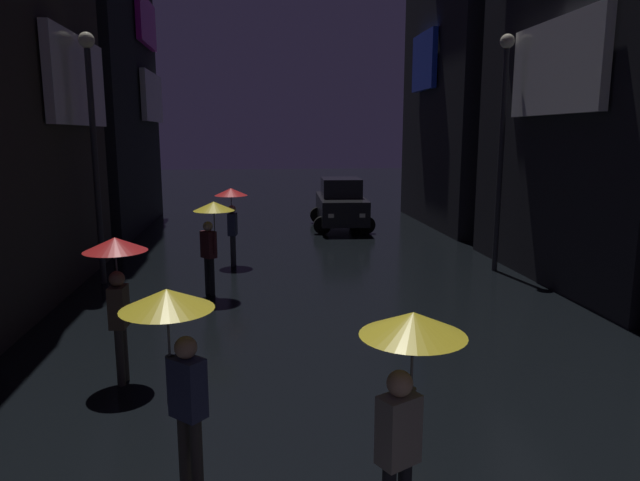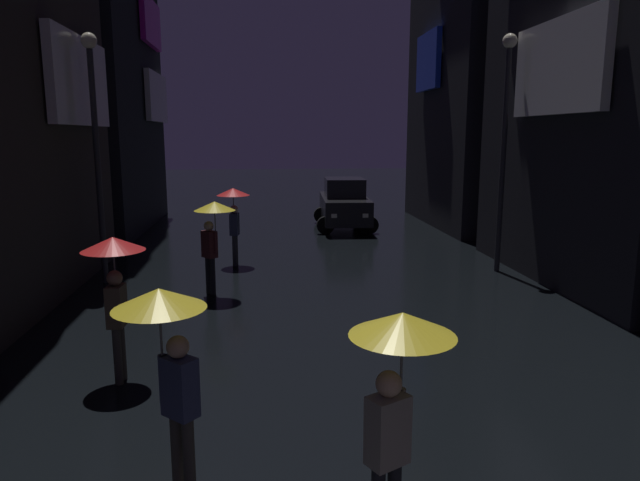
# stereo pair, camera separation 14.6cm
# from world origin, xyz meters

# --- Properties ---
(pedestrian_foreground_right_red) EXTENTS (0.90, 0.90, 2.12)m
(pedestrian_foreground_right_red) POSITION_xyz_m (-1.94, 15.33, 1.67)
(pedestrian_foreground_right_red) COLOR #2D2D38
(pedestrian_foreground_right_red) RESTS_ON ground
(pedestrian_midstreet_centre_yellow) EXTENTS (0.90, 0.90, 2.12)m
(pedestrian_midstreet_centre_yellow) POSITION_xyz_m (-2.25, 12.26, 1.67)
(pedestrian_midstreet_centre_yellow) COLOR black
(pedestrian_midstreet_centre_yellow) RESTS_ON ground
(pedestrian_foreground_left_yellow) EXTENTS (0.90, 0.90, 2.12)m
(pedestrian_foreground_left_yellow) POSITION_xyz_m (-2.11, 5.01, 1.67)
(pedestrian_foreground_left_yellow) COLOR #38332D
(pedestrian_foreground_left_yellow) RESTS_ON ground
(pedestrian_far_right_yellow) EXTENTS (0.90, 0.90, 2.12)m
(pedestrian_far_right_yellow) POSITION_xyz_m (-0.07, 4.02, 1.67)
(pedestrian_far_right_yellow) COLOR black
(pedestrian_far_right_yellow) RESTS_ON ground
(pedestrian_midstreet_left_red) EXTENTS (0.90, 0.90, 2.12)m
(pedestrian_midstreet_left_red) POSITION_xyz_m (-3.29, 7.87, 1.67)
(pedestrian_midstreet_left_red) COLOR #38332D
(pedestrian_midstreet_left_red) RESTS_ON ground
(car_distant) EXTENTS (2.40, 4.22, 1.92)m
(car_distant) POSITION_xyz_m (1.99, 21.24, 0.93)
(car_distant) COLOR black
(car_distant) RESTS_ON ground
(streetlamp_right_far) EXTENTS (0.36, 0.36, 6.01)m
(streetlamp_right_far) POSITION_xyz_m (5.00, 13.82, 3.72)
(streetlamp_right_far) COLOR #2D2D33
(streetlamp_right_far) RESTS_ON ground
(streetlamp_left_far) EXTENTS (0.36, 0.36, 5.83)m
(streetlamp_left_far) POSITION_xyz_m (-5.00, 13.64, 3.62)
(streetlamp_left_far) COLOR #2D2D33
(streetlamp_left_far) RESTS_ON ground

